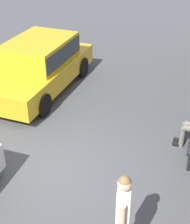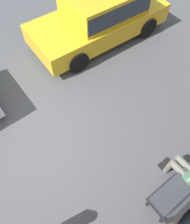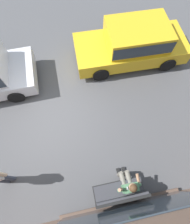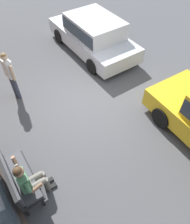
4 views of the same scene
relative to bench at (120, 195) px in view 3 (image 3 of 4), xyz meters
name	(u,v)px [view 3 (image 3 of 4)]	position (x,y,z in m)	size (l,w,h in m)	color
ground_plane	(52,119)	(1.73, -2.90, -0.61)	(60.00, 60.00, 0.00)	#4C4C4F
bench	(120,195)	(0.00, 0.00, 0.00)	(1.45, 0.55, 1.04)	black
person_on_phone	(128,184)	(-0.28, -0.23, 0.13)	(0.73, 0.74, 1.38)	#6B665B
parked_car_near	(133,43)	(-1.87, -5.10, 0.23)	(4.45, 2.03, 1.55)	gold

